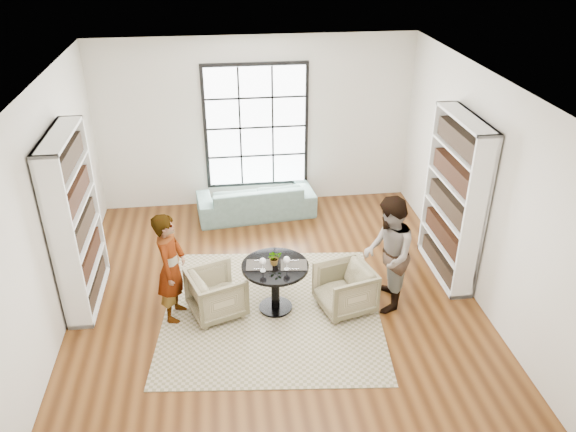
{
  "coord_description": "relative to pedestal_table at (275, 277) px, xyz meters",
  "views": [
    {
      "loc": [
        -0.62,
        -6.35,
        4.72
      ],
      "look_at": [
        0.23,
        0.4,
        1.04
      ],
      "focal_mm": 35.0,
      "sensor_mm": 36.0,
      "label": 1
    }
  ],
  "objects": [
    {
      "name": "placemat_left",
      "position": [
        -0.2,
        0.02,
        0.19
      ],
      "size": [
        0.37,
        0.29,
        0.01
      ],
      "primitive_type": "cube",
      "rotation": [
        0.0,
        0.0,
        -0.11
      ],
      "color": "#2A2724",
      "rests_on": "pedestal_table"
    },
    {
      "name": "cutlery_left",
      "position": [
        -0.2,
        0.02,
        0.2
      ],
      "size": [
        0.16,
        0.23,
        0.01
      ],
      "primitive_type": null,
      "rotation": [
        0.0,
        0.0,
        -0.11
      ],
      "color": "silver",
      "rests_on": "placemat_left"
    },
    {
      "name": "wine_glass_left",
      "position": [
        -0.17,
        -0.11,
        0.33
      ],
      "size": [
        0.09,
        0.09,
        0.19
      ],
      "color": "silver",
      "rests_on": "pedestal_table"
    },
    {
      "name": "armchair_right",
      "position": [
        0.92,
        -0.1,
        -0.19
      ],
      "size": [
        0.84,
        0.83,
        0.63
      ],
      "primitive_type": "imported",
      "rotation": [
        0.0,
        0.0,
        -1.31
      ],
      "color": "tan",
      "rests_on": "ground"
    },
    {
      "name": "person_right",
      "position": [
        1.47,
        -0.1,
        0.3
      ],
      "size": [
        0.76,
        0.89,
        1.61
      ],
      "primitive_type": "imported",
      "rotation": [
        0.0,
        0.0,
        -1.78
      ],
      "color": "gray",
      "rests_on": "ground"
    },
    {
      "name": "ground",
      "position": [
        0.02,
        0.28,
        -0.51
      ],
      "size": [
        6.0,
        6.0,
        0.0
      ],
      "primitive_type": "plane",
      "color": "brown"
    },
    {
      "name": "flower_centerpiece",
      "position": [
        -0.0,
        0.02,
        0.29
      ],
      "size": [
        0.21,
        0.2,
        0.2
      ],
      "primitive_type": "imported",
      "rotation": [
        0.0,
        0.0,
        0.25
      ],
      "color": "gray",
      "rests_on": "pedestal_table"
    },
    {
      "name": "person_left",
      "position": [
        -1.32,
        0.02,
        0.25
      ],
      "size": [
        0.48,
        0.62,
        1.52
      ],
      "primitive_type": "imported",
      "rotation": [
        0.0,
        0.0,
        1.35
      ],
      "color": "gray",
      "rests_on": "ground"
    },
    {
      "name": "sofa",
      "position": [
        -0.05,
        2.73,
        -0.21
      ],
      "size": [
        2.1,
        1.0,
        0.59
      ],
      "primitive_type": "imported",
      "rotation": [
        0.0,
        0.0,
        3.25
      ],
      "color": "gray",
      "rests_on": "ground"
    },
    {
      "name": "wine_glass_right",
      "position": [
        0.14,
        -0.12,
        0.33
      ],
      "size": [
        0.09,
        0.09,
        0.19
      ],
      "color": "silver",
      "rests_on": "pedestal_table"
    },
    {
      "name": "cutlery_right",
      "position": [
        0.24,
        -0.03,
        0.2
      ],
      "size": [
        0.16,
        0.23,
        0.01
      ],
      "primitive_type": null,
      "rotation": [
        0.0,
        0.0,
        -0.11
      ],
      "color": "silver",
      "rests_on": "placemat_right"
    },
    {
      "name": "room_shell",
      "position": [
        0.02,
        0.82,
        0.75
      ],
      "size": [
        6.0,
        6.01,
        6.0
      ],
      "color": "silver",
      "rests_on": "ground"
    },
    {
      "name": "placemat_right",
      "position": [
        0.24,
        -0.03,
        0.19
      ],
      "size": [
        0.37,
        0.29,
        0.01
      ],
      "primitive_type": "cube",
      "rotation": [
        0.0,
        0.0,
        -0.11
      ],
      "color": "#2A2724",
      "rests_on": "pedestal_table"
    },
    {
      "name": "rug",
      "position": [
        -0.06,
        -0.05,
        -0.5
      ],
      "size": [
        3.14,
        3.14,
        0.01
      ],
      "primitive_type": "cube",
      "rotation": [
        0.0,
        0.0,
        -0.1
      ],
      "color": "tan",
      "rests_on": "ground"
    },
    {
      "name": "pedestal_table",
      "position": [
        0.0,
        0.0,
        0.0
      ],
      "size": [
        0.88,
        0.88,
        0.7
      ],
      "rotation": [
        0.0,
        0.0,
        -0.11
      ],
      "color": "black",
      "rests_on": "ground"
    },
    {
      "name": "armchair_left",
      "position": [
        -0.77,
        0.02,
        -0.2
      ],
      "size": [
        0.87,
        0.86,
        0.62
      ],
      "primitive_type": "imported",
      "rotation": [
        0.0,
        0.0,
        1.92
      ],
      "color": "#C4BA8C",
      "rests_on": "ground"
    }
  ]
}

